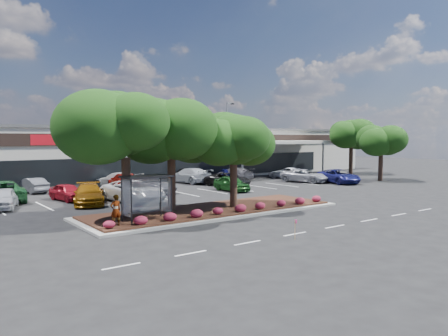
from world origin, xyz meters
TOP-DOWN VIEW (x-y plane):
  - ground at (0.00, 0.00)m, footprint 160.00×160.00m
  - retail_store at (0.06, 33.91)m, footprint 80.40×25.20m
  - landscape_island at (-2.00, 4.00)m, footprint 18.00×6.00m
  - lane_markings at (-0.14, 10.42)m, footprint 33.12×20.06m
  - shrub_row at (-2.00, 1.90)m, footprint 17.00×0.80m
  - bus_shelter at (-7.50, 2.95)m, footprint 2.75×1.55m
  - island_tree_west at (-8.00, 4.50)m, footprint 7.20×7.20m
  - island_tree_mid at (-4.50, 5.20)m, footprint 6.60×6.60m
  - island_tree_east at (-0.50, 3.70)m, footprint 5.80×5.80m
  - tree_east_near at (26.00, 10.00)m, footprint 5.60×5.60m
  - tree_east_far at (31.00, 18.00)m, footprint 6.40×6.40m
  - conifer_north_east at (34.00, 44.00)m, footprint 3.96×3.96m
  - person_waiting at (-9.57, 2.40)m, footprint 0.67×0.48m
  - light_pole at (17.22, 28.04)m, footprint 1.39×0.85m
  - survey_stake at (-3.31, -4.91)m, footprint 0.07×0.14m
  - car_0 at (-13.17, 13.89)m, footprint 3.01×4.66m
  - car_1 at (-7.56, 12.36)m, footprint 3.69×5.64m
  - car_2 at (-8.23, 15.28)m, footprint 2.32×4.23m
  - car_3 at (-4.37, 11.50)m, footprint 3.70×6.42m
  - car_4 at (-0.64, 15.70)m, footprint 3.78×5.67m
  - car_5 at (5.98, 12.38)m, footprint 1.80×4.24m
  - car_6 at (8.23, 15.93)m, footprint 3.82×5.42m
  - car_7 at (17.46, 13.89)m, footprint 3.94×5.81m
  - car_8 at (19.73, 11.04)m, footprint 3.69×5.90m
  - car_9 at (-12.45, 17.68)m, footprint 3.18×6.15m
  - car_10 at (-9.34, 22.23)m, footprint 2.24×4.32m
  - car_11 at (-1.85, 18.93)m, footprint 3.37×6.02m
  - car_12 at (-1.43, 21.47)m, footprint 4.09×5.76m
  - car_13 at (6.60, 20.84)m, footprint 3.21×6.02m
  - car_14 at (6.94, 22.04)m, footprint 2.44×5.20m
  - car_15 at (12.81, 20.80)m, footprint 2.80×5.35m
  - car_16 at (12.56, 22.00)m, footprint 2.78×4.29m
  - car_17 at (19.25, 18.37)m, footprint 4.00×5.33m

SIDE VIEW (x-z plane):
  - ground at x=0.00m, z-range 0.00..0.00m
  - lane_markings at x=-0.14m, z-range 0.00..0.01m
  - landscape_island at x=-2.00m, z-range -0.01..0.25m
  - shrub_row at x=-2.00m, z-range 0.26..0.76m
  - survey_stake at x=-3.31m, z-range 0.15..1.15m
  - car_17 at x=19.25m, z-range 0.00..1.34m
  - car_10 at x=-9.34m, z-range 0.00..1.36m
  - car_16 at x=12.56m, z-range 0.00..1.36m
  - car_2 at x=-8.23m, z-range 0.00..1.37m
  - car_6 at x=8.23m, z-range 0.00..1.37m
  - car_5 at x=5.98m, z-range 0.00..1.43m
  - car_4 at x=-0.64m, z-range 0.00..1.45m
  - car_0 at x=-13.17m, z-range 0.00..1.48m
  - car_7 at x=17.46m, z-range 0.00..1.48m
  - car_15 at x=12.81m, z-range 0.00..1.48m
  - car_1 at x=-7.56m, z-range 0.00..1.52m
  - car_8 at x=19.73m, z-range 0.00..1.52m
  - car_12 at x=-1.43m, z-range 0.00..1.55m
  - car_11 at x=-1.85m, z-range 0.00..1.65m
  - car_9 at x=-12.45m, z-range 0.00..1.66m
  - car_13 at x=6.60m, z-range 0.00..1.66m
  - car_3 at x=-4.37m, z-range 0.00..1.68m
  - car_14 at x=6.94m, z-range 0.00..1.72m
  - person_waiting at x=-9.57m, z-range 0.26..1.95m
  - bus_shelter at x=-7.50m, z-range 1.01..3.60m
  - retail_store at x=0.06m, z-range 0.03..6.28m
  - tree_east_near at x=26.00m, z-range 0.00..6.51m
  - island_tree_east at x=-0.50m, z-range 0.26..6.76m
  - tree_east_far at x=31.00m, z-range 0.00..7.62m
  - island_tree_mid at x=-4.50m, z-range 0.26..7.58m
  - island_tree_west at x=-8.00m, z-range 0.26..8.15m
  - light_pole at x=17.22m, z-range -0.56..9.29m
  - conifer_north_east at x=34.00m, z-range 0.00..9.00m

